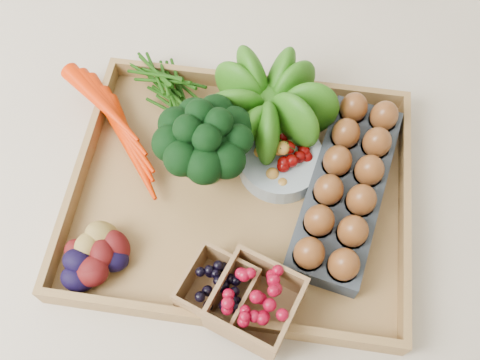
# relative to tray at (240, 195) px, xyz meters

# --- Properties ---
(ground) EXTENTS (4.00, 4.00, 0.00)m
(ground) POSITION_rel_tray_xyz_m (0.00, 0.00, -0.01)
(ground) COLOR beige
(ground) RESTS_ON ground
(tray) EXTENTS (0.55, 0.45, 0.01)m
(tray) POSITION_rel_tray_xyz_m (0.00, 0.00, 0.00)
(tray) COLOR #9E7742
(tray) RESTS_ON ground
(carrots) EXTENTS (0.23, 0.16, 0.05)m
(carrots) POSITION_rel_tray_xyz_m (-0.22, 0.09, 0.03)
(carrots) COLOR red
(carrots) RESTS_ON tray
(lettuce) EXTENTS (0.15, 0.15, 0.15)m
(lettuce) POSITION_rel_tray_xyz_m (0.03, 0.14, 0.08)
(lettuce) COLOR #1E590D
(lettuce) RESTS_ON tray
(broccoli) EXTENTS (0.16, 0.16, 0.12)m
(broccoli) POSITION_rel_tray_xyz_m (-0.06, 0.03, 0.07)
(broccoli) COLOR black
(broccoli) RESTS_ON tray
(cherry_bowl) EXTENTS (0.14, 0.14, 0.04)m
(cherry_bowl) POSITION_rel_tray_xyz_m (0.06, 0.06, 0.03)
(cherry_bowl) COLOR #8C9EA5
(cherry_bowl) RESTS_ON tray
(egg_carton) EXTENTS (0.18, 0.35, 0.04)m
(egg_carton) POSITION_rel_tray_xyz_m (0.17, 0.02, 0.03)
(egg_carton) COLOR #353C44
(egg_carton) RESTS_ON tray
(potatoes) EXTENTS (0.12, 0.12, 0.07)m
(potatoes) POSITION_rel_tray_xyz_m (-0.21, -0.16, 0.04)
(potatoes) COLOR #430A0B
(potatoes) RESTS_ON tray
(punnet_blackberry) EXTENTS (0.12, 0.12, 0.07)m
(punnet_blackberry) POSITION_rel_tray_xyz_m (-0.01, -0.18, 0.04)
(punnet_blackberry) COLOR black
(punnet_blackberry) RESTS_ON tray
(punnet_raspberry) EXTENTS (0.15, 0.15, 0.08)m
(punnet_raspberry) POSITION_rel_tray_xyz_m (0.05, -0.19, 0.05)
(punnet_raspberry) COLOR maroon
(punnet_raspberry) RESTS_ON tray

